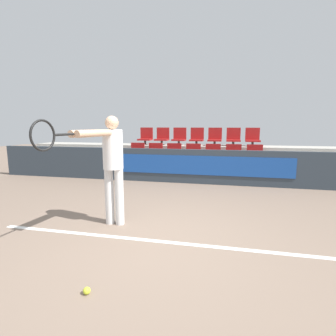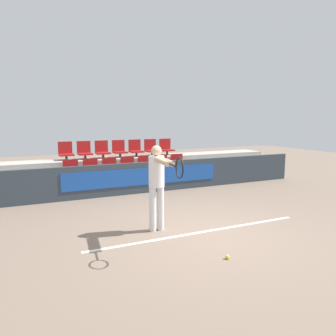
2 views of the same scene
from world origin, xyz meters
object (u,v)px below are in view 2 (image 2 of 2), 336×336
(stadium_chair_5, at_px, (162,165))
(stadium_chair_6, at_px, (178,164))
(stadium_chair_7, at_px, (66,152))
(tennis_ball, at_px, (227,257))
(stadium_chair_9, at_px, (102,150))
(stadium_chair_8, at_px, (85,151))
(stadium_chair_2, at_px, (110,168))
(stadium_chair_12, at_px, (151,148))
(stadium_chair_0, at_px, (71,171))
(stadium_chair_11, at_px, (136,149))
(tennis_player, at_px, (158,180))
(stadium_chair_10, at_px, (119,150))
(stadium_chair_4, at_px, (146,166))
(stadium_chair_13, at_px, (166,148))
(stadium_chair_3, at_px, (129,167))
(stadium_chair_1, at_px, (91,169))

(stadium_chair_5, distance_m, stadium_chair_6, 0.56)
(stadium_chair_7, height_order, tennis_ball, stadium_chair_7)
(stadium_chair_9, bearing_deg, stadium_chair_8, 180.00)
(stadium_chair_2, distance_m, stadium_chair_8, 1.15)
(stadium_chair_12, bearing_deg, stadium_chair_0, -162.04)
(stadium_chair_2, height_order, stadium_chair_11, stadium_chair_11)
(stadium_chair_7, xyz_separation_m, stadium_chair_8, (0.56, 0.00, 0.00))
(tennis_player, bearing_deg, stadium_chair_6, 65.83)
(stadium_chair_5, xyz_separation_m, stadium_chair_12, (0.00, 0.90, 0.44))
(stadium_chair_5, relative_size, stadium_chair_10, 1.00)
(tennis_ball, bearing_deg, stadium_chair_5, 75.95)
(stadium_chair_0, distance_m, stadium_chair_2, 1.11)
(stadium_chair_5, distance_m, stadium_chair_10, 1.50)
(stadium_chair_8, height_order, tennis_player, tennis_player)
(stadium_chair_0, bearing_deg, tennis_ball, -75.15)
(stadium_chair_7, height_order, stadium_chair_8, same)
(stadium_chair_4, bearing_deg, stadium_chair_6, 0.00)
(stadium_chair_9, bearing_deg, stadium_chair_12, 0.00)
(tennis_player, bearing_deg, stadium_chair_10, 89.10)
(stadium_chair_2, xyz_separation_m, stadium_chair_10, (0.56, 0.90, 0.44))
(stadium_chair_6, bearing_deg, stadium_chair_9, 157.95)
(tennis_ball, bearing_deg, stadium_chair_11, 82.81)
(stadium_chair_6, bearing_deg, stadium_chair_8, 162.04)
(stadium_chair_9, bearing_deg, stadium_chair_5, -28.37)
(stadium_chair_10, height_order, stadium_chair_13, same)
(stadium_chair_0, relative_size, stadium_chair_9, 1.00)
(stadium_chair_0, bearing_deg, stadium_chair_12, 17.96)
(stadium_chair_10, xyz_separation_m, stadium_chair_11, (0.56, 0.00, 0.00))
(stadium_chair_8, bearing_deg, stadium_chair_9, 0.00)
(stadium_chair_3, bearing_deg, stadium_chair_0, 180.00)
(stadium_chair_2, bearing_deg, stadium_chair_5, 0.00)
(tennis_ball, bearing_deg, stadium_chair_12, 77.90)
(stadium_chair_3, distance_m, stadium_chair_4, 0.56)
(stadium_chair_1, xyz_separation_m, stadium_chair_3, (1.11, 0.00, 0.00))
(stadium_chair_2, height_order, stadium_chair_3, same)
(stadium_chair_6, distance_m, stadium_chair_11, 1.50)
(stadium_chair_7, xyz_separation_m, stadium_chair_9, (1.11, 0.00, 0.00))
(stadium_chair_2, distance_m, stadium_chair_5, 1.67)
(stadium_chair_5, bearing_deg, stadium_chair_7, 162.04)
(stadium_chair_0, bearing_deg, stadium_chair_4, 0.00)
(tennis_ball, bearing_deg, stadium_chair_4, 81.63)
(stadium_chair_8, bearing_deg, stadium_chair_11, 0.00)
(stadium_chair_4, bearing_deg, tennis_player, -108.27)
(stadium_chair_3, distance_m, stadium_chair_6, 1.67)
(stadium_chair_7, distance_m, stadium_chair_8, 0.56)
(stadium_chair_9, xyz_separation_m, stadium_chair_11, (1.11, 0.00, 0.00))
(stadium_chair_1, height_order, stadium_chair_4, same)
(stadium_chair_1, bearing_deg, stadium_chair_7, 121.68)
(stadium_chair_6, relative_size, stadium_chair_13, 1.00)
(stadium_chair_1, height_order, stadium_chair_9, stadium_chair_9)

